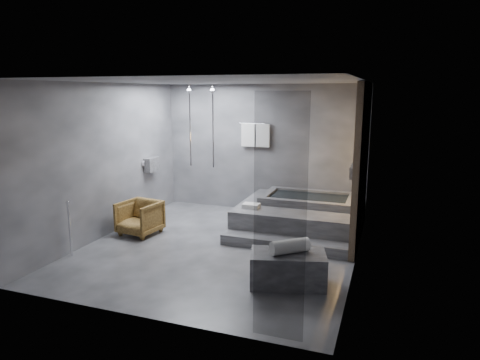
% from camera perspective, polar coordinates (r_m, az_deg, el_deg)
% --- Properties ---
extents(room, '(5.00, 5.04, 2.82)m').
position_cam_1_polar(room, '(7.17, 0.98, 4.44)').
color(room, '#323235').
rests_on(room, ground).
extents(tub_deck, '(2.20, 2.00, 0.50)m').
position_cam_1_polar(tub_deck, '(8.46, 7.80, -4.80)').
color(tub_deck, '#38383B').
rests_on(tub_deck, ground).
extents(tub_step, '(2.20, 0.36, 0.18)m').
position_cam_1_polar(tub_step, '(7.41, 5.86, -8.46)').
color(tub_step, '#38383B').
rests_on(tub_step, ground).
extents(concrete_bench, '(1.14, 0.82, 0.46)m').
position_cam_1_polar(concrete_bench, '(6.09, 6.40, -11.68)').
color(concrete_bench, '#313134').
rests_on(concrete_bench, ground).
extents(driftwood_chair, '(0.77, 0.79, 0.64)m').
position_cam_1_polar(driftwood_chair, '(8.27, -13.23, -4.90)').
color(driftwood_chair, '#432C10').
rests_on(driftwood_chair, ground).
extents(rolled_towel, '(0.54, 0.50, 0.20)m').
position_cam_1_polar(rolled_towel, '(5.96, 6.67, -8.78)').
color(rolled_towel, white).
rests_on(rolled_towel, concrete_bench).
extents(deck_towel, '(0.31, 0.23, 0.08)m').
position_cam_1_polar(deck_towel, '(8.02, 1.49, -3.45)').
color(deck_towel, silver).
rests_on(deck_towel, tub_deck).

